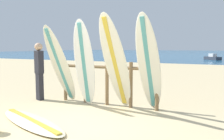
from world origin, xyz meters
TOP-DOWN VIEW (x-y plane):
  - ground_plane at (0.00, 0.00)m, footprint 120.00×120.00m
  - ocean_water at (0.00, 58.00)m, footprint 120.00×80.00m
  - surfboard_rack at (-0.08, 1.89)m, footprint 2.72×0.09m
  - surfboard_leaning_far_left at (-1.25, 1.50)m, footprint 0.66×1.07m
  - surfboard_leaning_left at (-0.49, 1.47)m, footprint 0.57×0.62m
  - surfboard_leaning_center_left at (0.37, 1.45)m, footprint 0.66×1.17m
  - surfboard_leaning_center at (1.10, 1.63)m, footprint 0.62×0.93m
  - surfboard_lying_on_sand at (-0.76, -0.07)m, footprint 2.37×1.39m
  - beachgoer_standing at (-2.05, 1.60)m, footprint 0.30×0.25m
  - small_boat_offshore at (1.28, 26.33)m, footprint 1.99×2.03m

SIDE VIEW (x-z plane):
  - ground_plane at x=0.00m, z-range 0.00..0.00m
  - ocean_water at x=0.00m, z-range 0.00..0.01m
  - surfboard_lying_on_sand at x=-0.76m, z-range -0.01..0.08m
  - small_boat_offshore at x=1.28m, z-range -0.10..0.61m
  - surfboard_rack at x=-0.08m, z-range 0.11..1.24m
  - beachgoer_standing at x=-2.05m, z-range 0.08..1.68m
  - surfboard_leaning_far_left at x=-1.25m, z-range 0.00..2.04m
  - surfboard_leaning_left at x=-0.49m, z-range 0.00..2.15m
  - surfboard_leaning_center at x=1.10m, z-range 0.00..2.22m
  - surfboard_leaning_center_left at x=0.37m, z-range 0.00..2.23m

